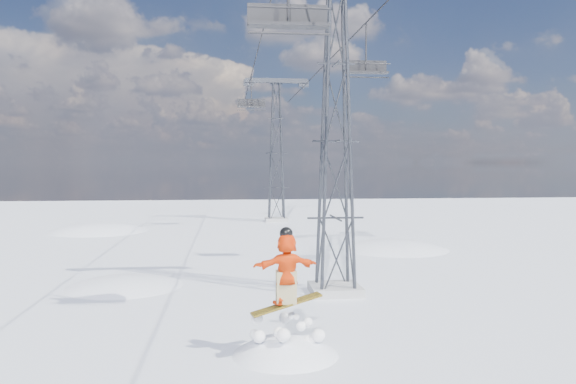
# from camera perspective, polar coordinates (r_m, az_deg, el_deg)

# --- Properties ---
(ground) EXTENTS (120.00, 120.00, 0.00)m
(ground) POSITION_cam_1_polar(r_m,az_deg,el_deg) (13.08, 8.16, -18.27)
(ground) COLOR white
(ground) RESTS_ON ground
(lift_tower_near) EXTENTS (5.20, 1.80, 11.43)m
(lift_tower_near) POSITION_cam_1_polar(r_m,az_deg,el_deg) (20.19, 4.88, 5.06)
(lift_tower_near) COLOR #999999
(lift_tower_near) RESTS_ON ground
(lift_tower_far) EXTENTS (5.20, 1.80, 11.43)m
(lift_tower_far) POSITION_cam_1_polar(r_m,az_deg,el_deg) (44.98, -1.19, 3.93)
(lift_tower_far) COLOR #999999
(lift_tower_far) RESTS_ON ground
(haul_cables) EXTENTS (4.46, 51.00, 0.06)m
(haul_cables) POSITION_cam_1_polar(r_m,az_deg,el_deg) (32.13, 0.91, 13.97)
(haul_cables) COLOR black
(haul_cables) RESTS_ON ground
(lift_chair_near) EXTENTS (2.20, 0.63, 2.73)m
(lift_chair_near) POSITION_cam_1_polar(r_m,az_deg,el_deg) (15.89, 0.00, 17.32)
(lift_chair_near) COLOR black
(lift_chair_near) RESTS_ON ground
(lift_chair_mid) EXTENTS (1.96, 0.56, 2.43)m
(lift_chair_mid) POSITION_cam_1_polar(r_m,az_deg,el_deg) (25.48, 7.88, 12.38)
(lift_chair_mid) COLOR black
(lift_chair_mid) RESTS_ON ground
(lift_chair_far) EXTENTS (2.00, 0.58, 2.49)m
(lift_chair_far) POSITION_cam_1_polar(r_m,az_deg,el_deg) (39.83, -3.74, 8.94)
(lift_chair_far) COLOR black
(lift_chair_far) RESTS_ON ground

